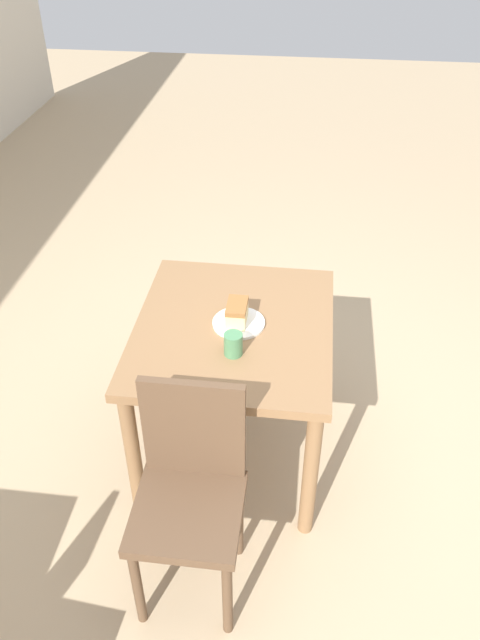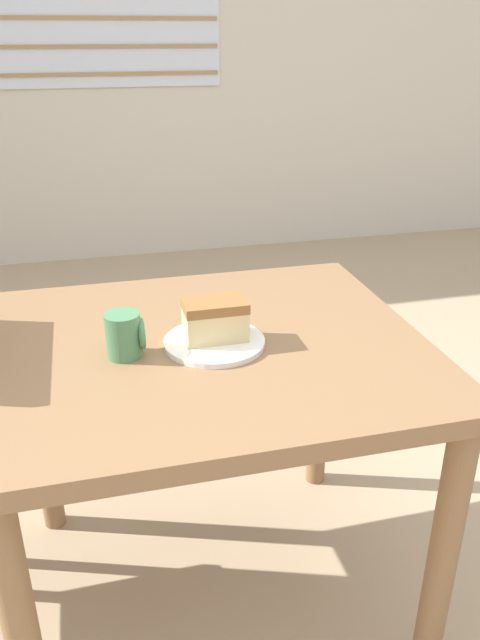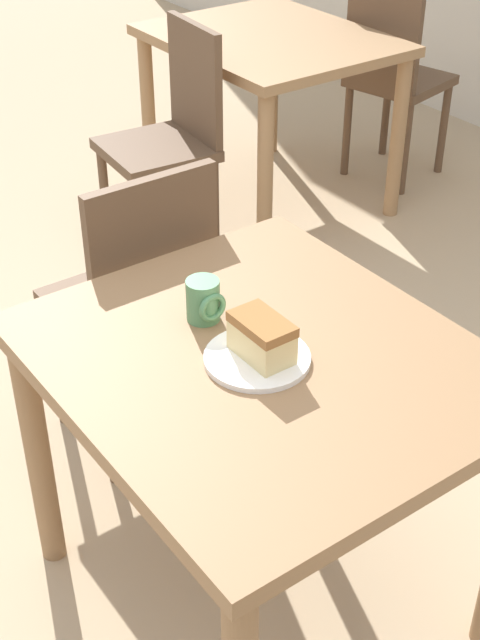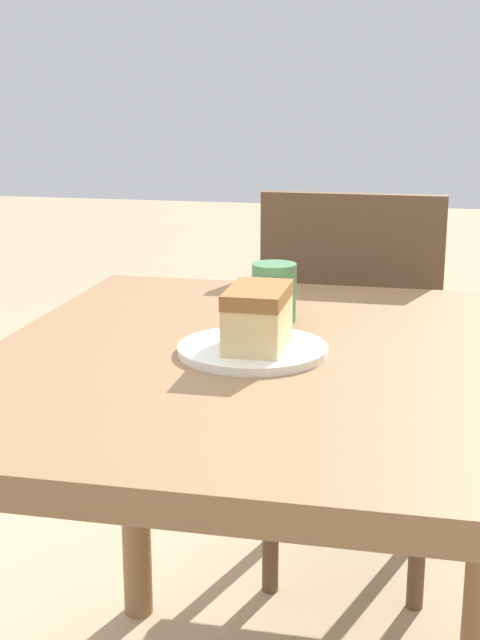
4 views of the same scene
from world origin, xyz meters
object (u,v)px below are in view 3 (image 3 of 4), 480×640
(dining_table_far, at_px, (270,62))
(chair_near_window, at_px, (137,301))
(chair_far_corner, at_px, (171,135))
(plate, at_px, (257,358))
(chair_far_opposite, at_px, (393,74))
(cake_slice, at_px, (262,338))
(coffee_mug, at_px, (204,301))
(dining_table_near, at_px, (261,399))

(dining_table_far, xyz_separation_m, chair_near_window, (1.06, -1.25, -0.13))
(chair_far_corner, bearing_deg, plate, -21.04)
(chair_far_opposite, distance_m, cake_slice, 2.49)
(coffee_mug, bearing_deg, chair_far_opposite, 126.02)
(plate, xyz_separation_m, cake_slice, (0.00, 0.01, 0.05))
(dining_table_far, xyz_separation_m, cake_slice, (1.71, -1.33, 0.16))
(dining_table_far, relative_size, cake_slice, 7.25)
(chair_far_corner, distance_m, cake_slice, 1.76)
(coffee_mug, bearing_deg, dining_table_near, 7.24)
(dining_table_near, xyz_separation_m, plate, (0.01, -0.02, 0.12))
(cake_slice, bearing_deg, dining_table_near, 138.03)
(chair_near_window, bearing_deg, dining_table_far, -139.74)
(dining_table_near, bearing_deg, chair_near_window, 173.89)
(dining_table_near, bearing_deg, coffee_mug, -172.76)
(dining_table_near, distance_m, dining_table_far, 2.15)
(chair_near_window, relative_size, coffee_mug, 9.54)
(chair_far_opposite, height_order, plate, chair_far_opposite)
(chair_far_opposite, xyz_separation_m, cake_slice, (1.58, -1.91, 0.29))
(dining_table_near, bearing_deg, chair_far_corner, 154.32)
(cake_slice, bearing_deg, dining_table_far, 142.11)
(chair_far_corner, xyz_separation_m, chair_far_opposite, (-0.02, 1.15, 0.00))
(plate, relative_size, coffee_mug, 2.29)
(dining_table_near, relative_size, chair_far_corner, 1.03)
(dining_table_far, relative_size, coffee_mug, 10.21)
(chair_far_corner, xyz_separation_m, plate, (1.56, -0.76, 0.24))
(dining_table_near, height_order, chair_far_opposite, chair_far_opposite)
(dining_table_far, bearing_deg, chair_near_window, -49.74)
(dining_table_far, relative_size, plate, 4.46)
(dining_table_near, distance_m, chair_far_corner, 1.72)
(plate, bearing_deg, cake_slice, 63.28)
(plate, bearing_deg, dining_table_far, 141.89)
(coffee_mug, bearing_deg, cake_slice, 3.25)
(chair_far_corner, distance_m, coffee_mug, 1.60)
(dining_table_near, relative_size, cake_slice, 6.99)
(plate, bearing_deg, chair_far_opposite, 129.46)
(dining_table_near, relative_size, plate, 4.30)
(chair_far_corner, bearing_deg, chair_far_opposite, 95.84)
(chair_far_corner, bearing_deg, dining_table_far, 109.40)
(dining_table_far, bearing_deg, coffee_mug, -41.34)
(chair_near_window, distance_m, cake_slice, 0.72)
(plate, distance_m, cake_slice, 0.05)
(dining_table_near, xyz_separation_m, chair_far_corner, (-1.55, 0.75, -0.12))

